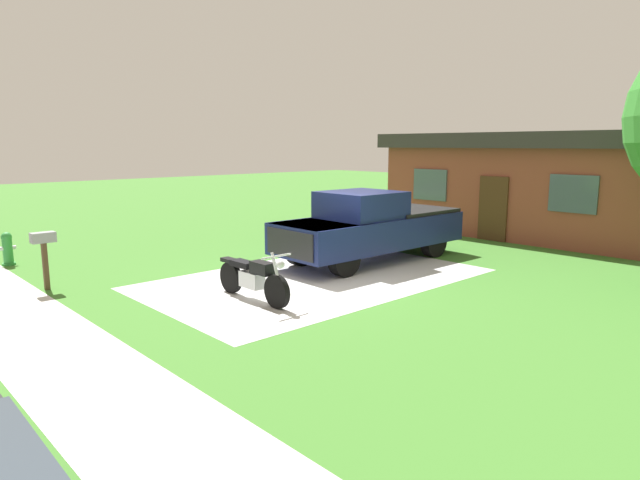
{
  "coord_description": "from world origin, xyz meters",
  "views": [
    {
      "loc": [
        9.23,
        -8.42,
        3.1
      ],
      "look_at": [
        -0.04,
        0.15,
        0.9
      ],
      "focal_mm": 30.69,
      "sensor_mm": 36.0,
      "label": 1
    }
  ],
  "objects": [
    {
      "name": "ground_plane",
      "position": [
        0.0,
        0.0,
        0.0
      ],
      "size": [
        80.0,
        80.0,
        0.0
      ],
      "primitive_type": "plane",
      "color": "#3C732A"
    },
    {
      "name": "driveway_pad",
      "position": [
        0.0,
        0.0,
        0.0
      ],
      "size": [
        4.8,
        7.84,
        0.01
      ],
      "primitive_type": "cube",
      "color": "#B9B9B9",
      "rests_on": "ground"
    },
    {
      "name": "sidewalk_strip",
      "position": [
        0.0,
        -6.0,
        0.0
      ],
      "size": [
        36.0,
        1.8,
        0.01
      ],
      "primitive_type": "cube",
      "color": "beige",
      "rests_on": "ground"
    },
    {
      "name": "motorcycle",
      "position": [
        0.47,
        -2.15,
        0.47
      ],
      "size": [
        2.21,
        0.7,
        1.09
      ],
      "color": "black",
      "rests_on": "ground"
    },
    {
      "name": "pickup_truck",
      "position": [
        -0.51,
        2.5,
        0.95
      ],
      "size": [
        2.08,
        5.66,
        1.9
      ],
      "color": "black",
      "rests_on": "ground"
    },
    {
      "name": "fire_hydrant",
      "position": [
        -6.57,
        -4.91,
        0.43
      ],
      "size": [
        0.32,
        0.4,
        0.87
      ],
      "color": "#2D8C38",
      "rests_on": "ground"
    },
    {
      "name": "mailbox",
      "position": [
        -3.25,
        -4.96,
        0.98
      ],
      "size": [
        0.26,
        0.48,
        1.26
      ],
      "color": "#4C3823",
      "rests_on": "ground"
    },
    {
      "name": "neighbor_house",
      "position": [
        0.06,
        10.26,
        1.79
      ],
      "size": [
        9.6,
        5.6,
        3.5
      ],
      "color": "brown",
      "rests_on": "ground"
    }
  ]
}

